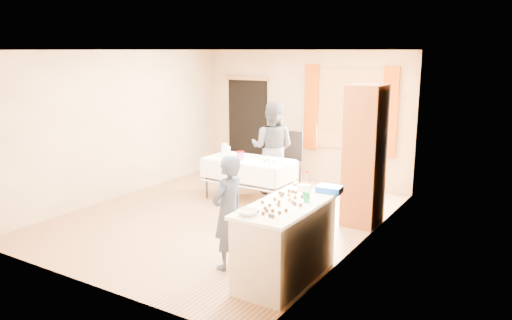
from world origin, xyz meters
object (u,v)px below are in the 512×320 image
Objects in this scene: chair at (288,172)px; woman at (272,148)px; cabinet at (365,156)px; party_table at (249,176)px; counter at (285,242)px; girl at (228,212)px.

chair is 0.67m from woman.
woman is (-2.02, 0.76, -0.21)m from cabinet.
chair is at bearing -119.33° from woman.
party_table is at bearing 68.43° from woman.
counter is at bearing -49.06° from party_table.
woman is (-0.12, -0.41, 0.52)m from chair.
cabinet is 1.95× the size of chair.
chair is 0.64× the size of woman.
girl is (1.06, -3.52, 0.38)m from chair.
cabinet is 2.21m from party_table.
girl is at bearing -109.67° from cabinet.
woman reaches higher than counter.
counter is 3.62m from woman.
cabinet reaches higher than party_table.
woman is (-1.18, 3.11, 0.15)m from girl.
girl is 3.33m from woman.
cabinet reaches higher than girl.
counter is 3.13m from party_table.
woman reaches higher than chair.
woman reaches higher than party_table.
girl is at bearing -61.87° from party_table.
girl reaches higher than chair.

